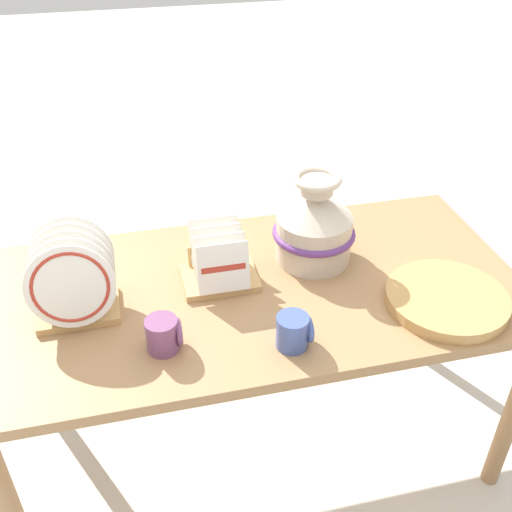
% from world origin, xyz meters
% --- Properties ---
extents(ground_plane, '(14.00, 14.00, 0.00)m').
position_xyz_m(ground_plane, '(0.00, 0.00, 0.00)').
color(ground_plane, beige).
extents(display_table, '(1.59, 0.78, 0.71)m').
position_xyz_m(display_table, '(0.00, 0.00, 0.64)').
color(display_table, '#9E754C').
rests_on(display_table, ground_plane).
extents(ceramic_vase, '(0.26, 0.26, 0.29)m').
position_xyz_m(ceramic_vase, '(0.21, 0.10, 0.84)').
color(ceramic_vase, beige).
rests_on(ceramic_vase, display_table).
extents(dish_rack_round_plates, '(0.23, 0.20, 0.26)m').
position_xyz_m(dish_rack_round_plates, '(-0.51, -0.01, 0.82)').
color(dish_rack_round_plates, tan).
rests_on(dish_rack_round_plates, display_table).
extents(dish_rack_square_plates, '(0.22, 0.18, 0.17)m').
position_xyz_m(dish_rack_square_plates, '(-0.10, 0.05, 0.77)').
color(dish_rack_square_plates, tan).
rests_on(dish_rack_square_plates, display_table).
extents(wicker_charger_stack, '(0.35, 0.35, 0.04)m').
position_xyz_m(wicker_charger_stack, '(0.51, -0.21, 0.73)').
color(wicker_charger_stack, tan).
rests_on(wicker_charger_stack, display_table).
extents(mug_cobalt_glaze, '(0.09, 0.09, 0.09)m').
position_xyz_m(mug_cobalt_glaze, '(0.04, -0.27, 0.76)').
color(mug_cobalt_glaze, '#42569E').
rests_on(mug_cobalt_glaze, display_table).
extents(mug_plum_glaze, '(0.09, 0.09, 0.09)m').
position_xyz_m(mug_plum_glaze, '(-0.29, -0.20, 0.76)').
color(mug_plum_glaze, '#7A4770').
rests_on(mug_plum_glaze, display_table).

